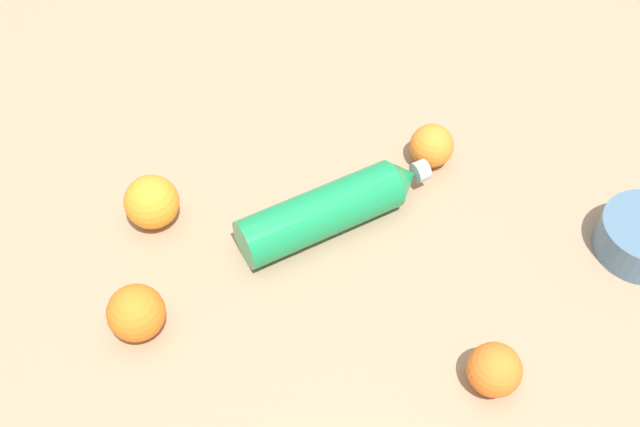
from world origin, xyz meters
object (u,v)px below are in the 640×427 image
Objects in this scene: orange_1 at (494,370)px; orange_2 at (136,313)px; water_bottle at (333,208)px; orange_0 at (152,202)px; orange_3 at (432,146)px.

orange_2 is (0.43, 0.06, 0.00)m from orange_1.
orange_2 is at bearing -174.10° from water_bottle.
water_bottle is 3.32× the size of orange_2.
water_bottle is at bearing -164.07° from orange_0.
orange_1 is 0.43m from orange_2.
orange_2 is 0.48m from orange_3.
orange_2 reaches higher than water_bottle.
water_bottle is 0.30m from orange_1.
orange_0 reaches higher than water_bottle.
orange_0 reaches higher than orange_2.
orange_0 is (0.24, 0.07, 0.00)m from water_bottle.
orange_0 is 1.17× the size of orange_3.
orange_2 is 1.12× the size of orange_3.
orange_1 is (-0.25, 0.17, -0.00)m from water_bottle.
orange_1 is 1.01× the size of orange_3.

